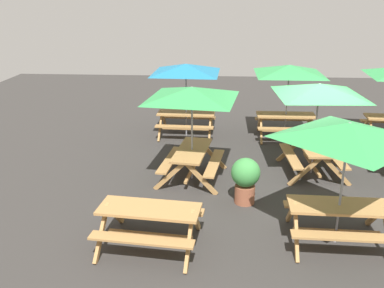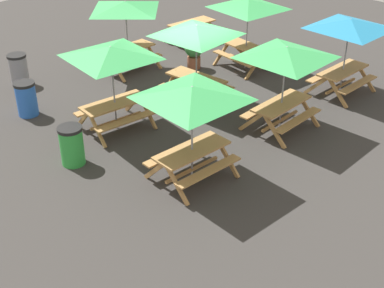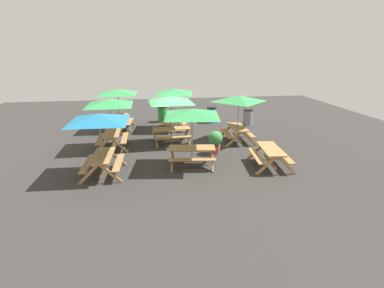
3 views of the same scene
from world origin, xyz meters
name	(u,v)px [view 3 (image 3 of 3)]	position (x,y,z in m)	size (l,w,h in m)	color
ground_plane	(178,144)	(0.00, 0.00, 0.00)	(27.02, 27.02, 0.00)	#33302D
picnic_table_0	(118,95)	(3.18, 3.02, 1.99)	(2.82, 2.82, 2.34)	#A87A44
picnic_table_1	(239,102)	(-0.05, -2.94, 1.99)	(2.05, 2.05, 2.34)	#A87A44
picnic_table_2	(192,117)	(-2.88, -0.25, 1.99)	(2.80, 2.80, 2.34)	#A87A44
picnic_table_3	(271,153)	(-3.43, -3.27, 0.56)	(1.93, 1.69, 0.81)	#A87A44
picnic_table_4	(99,122)	(-3.28, 3.11, 1.99)	(2.83, 2.83, 2.34)	#A87A44
picnic_table_5	(171,103)	(0.15, 0.32, 1.99)	(2.82, 2.82, 2.34)	#A87A44
picnic_table_6	(174,94)	(2.84, -0.09, 1.99)	(2.80, 2.80, 2.34)	#A87A44
picnic_table_7	(110,106)	(-0.16, 3.10, 1.99)	(2.83, 2.83, 2.34)	#A87A44
trash_bin_gray	(248,117)	(3.08, -4.52, 0.49)	(0.59, 0.59, 0.98)	gray
trash_bin_blue	(211,115)	(4.04, -2.49, 0.49)	(0.59, 0.59, 0.98)	blue
trash_bin_green	(162,114)	(4.68, 0.53, 0.49)	(0.59, 0.59, 0.98)	green
potted_plant_0	(215,141)	(-1.64, -1.47, 0.59)	(0.63, 0.63, 1.03)	#935138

